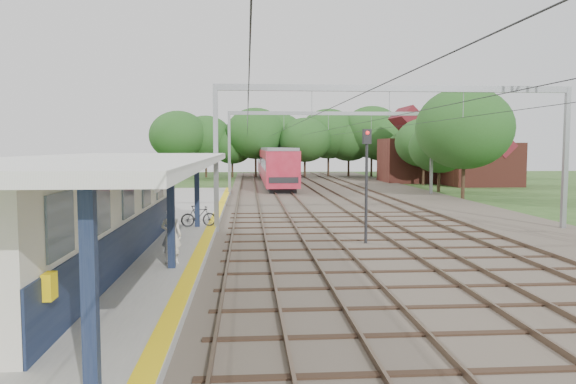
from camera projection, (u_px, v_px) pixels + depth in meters
name	position (u px, v px, depth m)	size (l,w,h in m)	color
ground	(415.00, 340.00, 11.92)	(160.00, 160.00, 0.00)	#2D4C1E
ballast_bed	(348.00, 201.00, 42.03)	(18.00, 90.00, 0.10)	#473D33
platform	(160.00, 234.00, 25.28)	(5.00, 52.00, 0.35)	gray
yellow_stripe	(210.00, 229.00, 25.43)	(0.45, 52.00, 0.01)	yellow
station_building	(82.00, 211.00, 18.07)	(3.41, 18.00, 3.40)	beige
canopy	(108.00, 162.00, 17.02)	(6.40, 20.00, 3.44)	#101B35
rail_tracks	(315.00, 199.00, 41.84)	(11.80, 88.00, 0.15)	brown
catenary_system	(353.00, 125.00, 36.85)	(17.22, 88.00, 7.00)	gray
tree_band	(307.00, 140.00, 68.58)	(31.72, 30.88, 8.82)	#382619
house_near	(481.00, 157.00, 58.93)	(7.00, 6.12, 7.89)	brown
house_far	(417.00, 154.00, 64.51)	(8.00, 6.12, 8.66)	brown
person	(171.00, 235.00, 17.99)	(0.67, 0.44, 1.83)	silver
bicycle	(199.00, 216.00, 26.34)	(0.47, 1.66, 1.00)	black
train	(273.00, 163.00, 65.22)	(2.96, 36.89, 3.89)	black
signal_post	(367.00, 170.00, 23.03)	(0.35, 0.29, 4.82)	black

